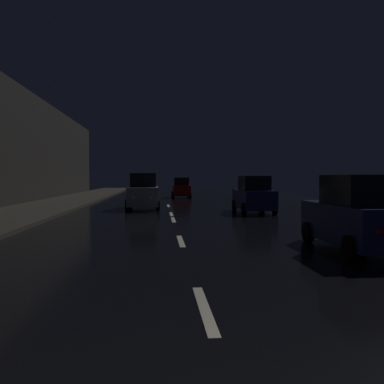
{
  "coord_description": "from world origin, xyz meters",
  "views": [
    {
      "loc": [
        -0.65,
        -2.78,
        1.88
      ],
      "look_at": [
        0.92,
        16.45,
        1.2
      ],
      "focal_mm": 38.38,
      "sensor_mm": 36.0,
      "label": 1
    }
  ],
  "objects_px": {
    "car_distant_taillights": "(181,188)",
    "car_parked_right_near": "(357,216)",
    "car_parked_right_far": "(254,196)",
    "car_approaching_headlights": "(144,192)"
  },
  "relations": [
    {
      "from": "car_parked_right_near",
      "to": "car_approaching_headlights",
      "type": "bearing_deg",
      "value": 22.28
    },
    {
      "from": "car_distant_taillights",
      "to": "car_parked_right_far",
      "type": "height_order",
      "value": "car_parked_right_far"
    },
    {
      "from": "car_approaching_headlights",
      "to": "car_parked_right_near",
      "type": "distance_m",
      "value": 15.95
    },
    {
      "from": "car_approaching_headlights",
      "to": "car_distant_taillights",
      "type": "relative_size",
      "value": 1.14
    },
    {
      "from": "car_distant_taillights",
      "to": "car_parked_right_near",
      "type": "height_order",
      "value": "car_parked_right_near"
    },
    {
      "from": "car_parked_right_far",
      "to": "car_distant_taillights",
      "type": "bearing_deg",
      "value": 10.54
    },
    {
      "from": "car_approaching_headlights",
      "to": "car_distant_taillights",
      "type": "xyz_separation_m",
      "value": [
        3.01,
        13.16,
        -0.12
      ]
    },
    {
      "from": "car_parked_right_near",
      "to": "car_parked_right_far",
      "type": "bearing_deg",
      "value": 0.0
    },
    {
      "from": "car_distant_taillights",
      "to": "car_parked_right_near",
      "type": "relative_size",
      "value": 0.96
    },
    {
      "from": "car_approaching_headlights",
      "to": "car_parked_right_far",
      "type": "distance_m",
      "value": 6.81
    }
  ]
}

